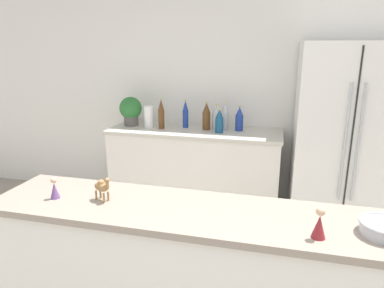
{
  "coord_description": "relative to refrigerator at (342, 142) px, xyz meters",
  "views": [
    {
      "loc": [
        0.37,
        -0.94,
        1.7
      ],
      "look_at": [
        -0.24,
        1.45,
        1.02
      ],
      "focal_mm": 32.0,
      "sensor_mm": 36.0,
      "label": 1
    }
  ],
  "objects": [
    {
      "name": "potted_plant",
      "position": [
        -2.12,
        0.1,
        0.19
      ],
      "size": [
        0.24,
        0.24,
        0.31
      ],
      "color": "#595451",
      "rests_on": "back_counter"
    },
    {
      "name": "back_bottle_4",
      "position": [
        -1.52,
        0.15,
        0.16
      ],
      "size": [
        0.06,
        0.06,
        0.29
      ],
      "color": "navy",
      "rests_on": "back_counter"
    },
    {
      "name": "wall_back",
      "position": [
        -0.96,
        0.41,
        0.39
      ],
      "size": [
        8.0,
        0.06,
        2.55
      ],
      "color": "white",
      "rests_on": "ground_plane"
    },
    {
      "name": "back_bottle_6",
      "position": [
        -1.75,
        0.04,
        0.18
      ],
      "size": [
        0.06,
        0.06,
        0.31
      ],
      "color": "brown",
      "rests_on": "back_counter"
    },
    {
      "name": "back_bottle_2",
      "position": [
        -1.11,
        0.16,
        0.16
      ],
      "size": [
        0.07,
        0.07,
        0.29
      ],
      "color": "#B2B7BC",
      "rests_on": "back_counter"
    },
    {
      "name": "wise_man_figurine_crimson",
      "position": [
        -0.4,
        -1.91,
        0.13
      ],
      "size": [
        0.06,
        0.06,
        0.14
      ],
      "color": "maroon",
      "rests_on": "bar_counter"
    },
    {
      "name": "fruit_bowl",
      "position": [
        -0.13,
        -1.82,
        0.1
      ],
      "size": [
        0.2,
        0.2,
        0.06
      ],
      "color": "#B7BABF",
      "rests_on": "bar_counter"
    },
    {
      "name": "back_bottle_5",
      "position": [
        -1.2,
        0.14,
        0.15
      ],
      "size": [
        0.08,
        0.08,
        0.26
      ],
      "color": "#B2B7BC",
      "rests_on": "back_counter"
    },
    {
      "name": "paper_towel_roll",
      "position": [
        -1.89,
        0.05,
        0.14
      ],
      "size": [
        0.1,
        0.1,
        0.23
      ],
      "color": "white",
      "rests_on": "back_counter"
    },
    {
      "name": "back_counter",
      "position": [
        -1.4,
        0.08,
        -0.43
      ],
      "size": [
        1.76,
        0.63,
        0.91
      ],
      "color": "silver",
      "rests_on": "ground_plane"
    },
    {
      "name": "wise_man_figurine_blue",
      "position": [
        -1.69,
        -1.83,
        0.12
      ],
      "size": [
        0.05,
        0.05,
        0.11
      ],
      "color": "#6B4784",
      "rests_on": "bar_counter"
    },
    {
      "name": "back_bottle_0",
      "position": [
        -1.29,
        0.11,
        0.16
      ],
      "size": [
        0.08,
        0.08,
        0.29
      ],
      "color": "brown",
      "rests_on": "back_counter"
    },
    {
      "name": "back_bottle_3",
      "position": [
        -1.14,
        0.0,
        0.14
      ],
      "size": [
        0.08,
        0.08,
        0.24
      ],
      "color": "navy",
      "rests_on": "back_counter"
    },
    {
      "name": "back_bottle_1",
      "position": [
        -0.96,
        0.14,
        0.14
      ],
      "size": [
        0.08,
        0.08,
        0.25
      ],
      "color": "navy",
      "rests_on": "back_counter"
    },
    {
      "name": "refrigerator",
      "position": [
        0.0,
        0.0,
        0.0
      ],
      "size": [
        0.85,
        0.76,
        1.77
      ],
      "color": "silver",
      "rests_on": "ground_plane"
    },
    {
      "name": "camel_figurine",
      "position": [
        -1.43,
        -1.8,
        0.15
      ],
      "size": [
        0.11,
        0.08,
        0.13
      ],
      "color": "olive",
      "rests_on": "bar_counter"
    }
  ]
}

